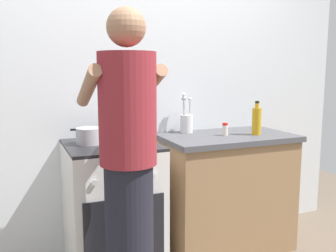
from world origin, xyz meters
name	(u,v)px	position (x,y,z in m)	size (l,w,h in m)	color
back_wall	(167,87)	(0.20, 0.50, 1.25)	(3.20, 0.10, 2.50)	silver
countertop	(226,191)	(0.55, 0.15, 0.45)	(1.00, 0.60, 0.90)	#99724C
stove_range	(113,208)	(-0.35, 0.15, 0.45)	(0.60, 0.62, 0.90)	white
pot	(89,136)	(-0.49, 0.19, 0.95)	(0.24, 0.17, 0.11)	#B2B2B7
mixing_bowl	(129,134)	(-0.21, 0.20, 0.95)	(0.30, 0.30, 0.09)	#B7B7BC
utensil_crock	(186,121)	(0.30, 0.36, 0.99)	(0.10, 0.10, 0.31)	silver
spice_bottle	(225,129)	(0.52, 0.13, 0.95)	(0.04, 0.04, 0.10)	silver
oil_bottle	(257,121)	(0.75, 0.06, 1.01)	(0.07, 0.07, 0.26)	gold
person	(128,171)	(-0.40, -0.41, 0.86)	(0.41, 0.50, 1.70)	black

